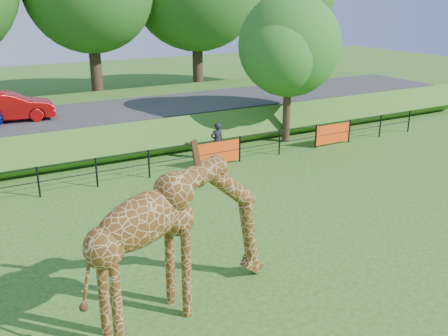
# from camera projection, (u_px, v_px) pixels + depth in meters

# --- Properties ---
(ground) EXTENTS (90.00, 90.00, 0.00)m
(ground) POSITION_uv_depth(u_px,v_px,m) (266.00, 274.00, 12.40)
(ground) COLOR #285615
(ground) RESTS_ON ground
(giraffe) EXTENTS (4.76, 1.75, 3.35)m
(giraffe) POSITION_uv_depth(u_px,v_px,m) (183.00, 239.00, 10.56)
(giraffe) COLOR #583312
(giraffe) RESTS_ON ground
(perimeter_fence) EXTENTS (28.07, 0.10, 1.10)m
(perimeter_fence) POSITION_uv_depth(u_px,v_px,m) (149.00, 164.00, 18.83)
(perimeter_fence) COLOR black
(perimeter_fence) RESTS_ON ground
(embankment) EXTENTS (40.00, 9.00, 1.30)m
(embankment) POSITION_uv_depth(u_px,v_px,m) (95.00, 121.00, 24.99)
(embankment) COLOR #285615
(embankment) RESTS_ON ground
(road) EXTENTS (40.00, 5.00, 0.12)m
(road) POSITION_uv_depth(u_px,v_px,m) (102.00, 112.00, 23.52)
(road) COLOR #2F2F31
(road) RESTS_ON embankment
(car_red) EXTENTS (3.91, 1.71, 1.25)m
(car_red) POSITION_uv_depth(u_px,v_px,m) (8.00, 107.00, 21.43)
(car_red) COLOR #B20C0D
(car_red) RESTS_ON road
(visitor) EXTENTS (0.59, 0.39, 1.60)m
(visitor) POSITION_uv_depth(u_px,v_px,m) (217.00, 141.00, 20.88)
(visitor) COLOR black
(visitor) RESTS_ON ground
(tree_east) EXTENTS (5.40, 4.71, 6.76)m
(tree_east) POSITION_uv_depth(u_px,v_px,m) (291.00, 49.00, 22.46)
(tree_east) COLOR #332417
(tree_east) RESTS_ON ground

